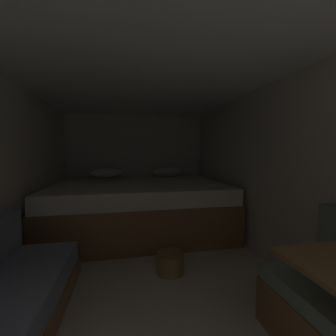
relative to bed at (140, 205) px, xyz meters
The scene contains 6 objects.
ground_plane 1.45m from the bed, 90.00° to the right, with size 6.73×6.73×0.00m, color beige.
wall_back 1.15m from the bed, 90.00° to the left, with size 2.78×0.05×1.96m, color beige.
wall_right 2.05m from the bed, 45.76° to the right, with size 0.05×4.73×1.96m, color beige.
ceiling_slab 2.13m from the bed, 90.00° to the right, with size 2.78×4.73×0.05m, color white.
bed is the anchor object (origin of this frame).
wicker_basket 1.38m from the bed, 80.26° to the right, with size 0.28×0.28×0.20m.
Camera 1 is at (-0.19, -0.12, 1.22)m, focal length 23.16 mm.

